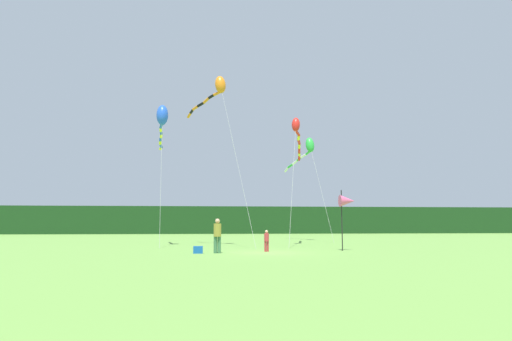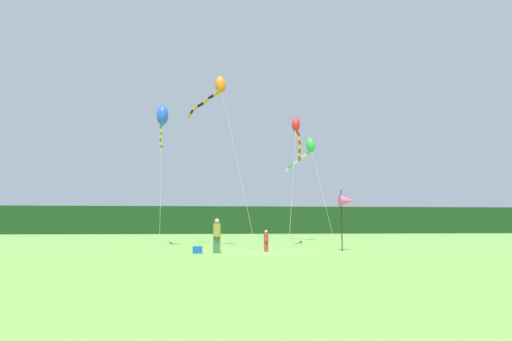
{
  "view_description": "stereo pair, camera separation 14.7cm",
  "coord_description": "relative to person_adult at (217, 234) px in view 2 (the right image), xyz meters",
  "views": [
    {
      "loc": [
        -3.28,
        -24.85,
        1.6
      ],
      "look_at": [
        0.0,
        6.0,
        5.21
      ],
      "focal_mm": 31.77,
      "sensor_mm": 36.0,
      "label": 1
    },
    {
      "loc": [
        -3.13,
        -24.86,
        1.6
      ],
      "look_at": [
        0.0,
        6.0,
        5.21
      ],
      "focal_mm": 31.77,
      "sensor_mm": 36.0,
      "label": 2
    }
  ],
  "objects": [
    {
      "name": "distant_treeline",
      "position": [
        2.75,
        45.25,
        1.03
      ],
      "size": [
        108.0,
        3.26,
        4.12
      ],
      "primitive_type": "cube",
      "color": "#193D19",
      "rests_on": "ground"
    },
    {
      "name": "cooler_box",
      "position": [
        -1.02,
        -0.03,
        -0.84
      ],
      "size": [
        0.5,
        0.4,
        0.38
      ],
      "primitive_type": "cube",
      "color": "#1959B2",
      "rests_on": "ground"
    },
    {
      "name": "kite_green",
      "position": [
        8.59,
        16.25,
        7.46
      ],
      "size": [
        2.54,
        9.38,
        9.54
      ],
      "color": "#B2B2B2",
      "rests_on": "ground"
    },
    {
      "name": "person_adult",
      "position": [
        0.0,
        0.0,
        0.0
      ],
      "size": [
        0.4,
        0.4,
        1.84
      ],
      "color": "#3F724C",
      "rests_on": "ground"
    },
    {
      "name": "ground_plane",
      "position": [
        2.75,
        0.25,
        -1.03
      ],
      "size": [
        120.0,
        120.0,
        0.0
      ],
      "primitive_type": "plane",
      "color": "#6B9E42"
    },
    {
      "name": "kite_red",
      "position": [
        6.17,
        8.83,
        7.42
      ],
      "size": [
        2.71,
        9.23,
        9.5
      ],
      "color": "#B2B2B2",
      "rests_on": "ground"
    },
    {
      "name": "banner_flag_pole",
      "position": [
        7.65,
        1.44,
        1.85
      ],
      "size": [
        0.9,
        0.7,
        3.55
      ],
      "color": "black",
      "rests_on": "ground"
    },
    {
      "name": "person_child",
      "position": [
        2.79,
        0.99,
        -0.35
      ],
      "size": [
        0.27,
        0.27,
        1.21
      ],
      "color": "#B23338",
      "rests_on": "ground"
    },
    {
      "name": "kite_blue",
      "position": [
        -3.9,
        7.97,
        8.1
      ],
      "size": [
        1.11,
        6.99,
        10.13
      ],
      "color": "#B2B2B2",
      "rests_on": "ground"
    },
    {
      "name": "kite_orange",
      "position": [
        0.0,
        7.57,
        10.28
      ],
      "size": [
        4.78,
        7.65,
        12.27
      ],
      "color": "#B2B2B2",
      "rests_on": "ground"
    }
  ]
}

